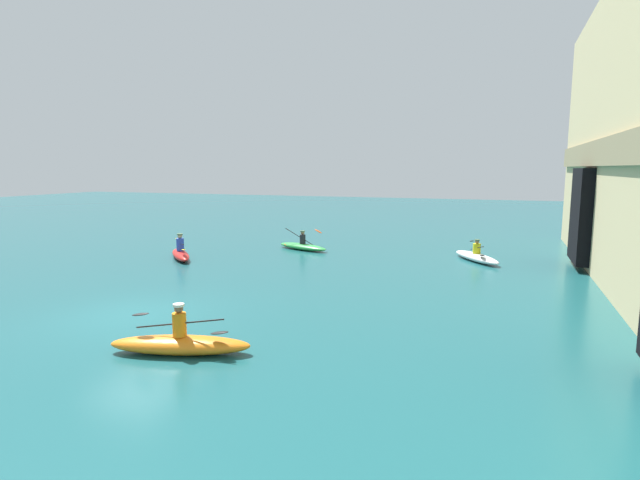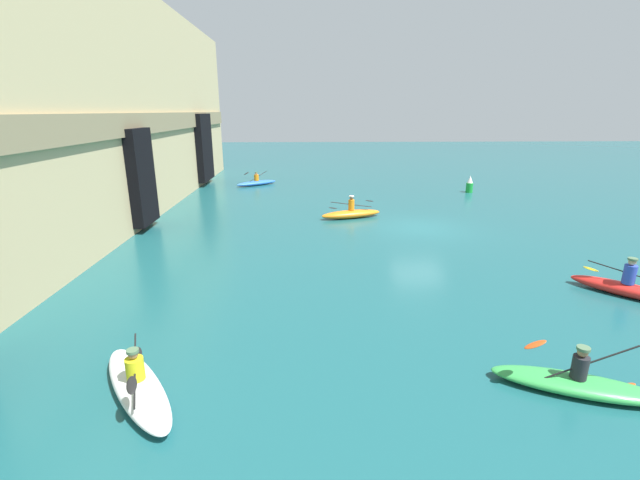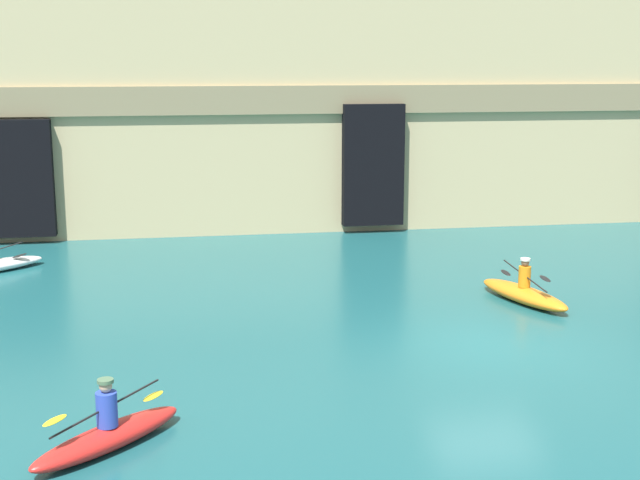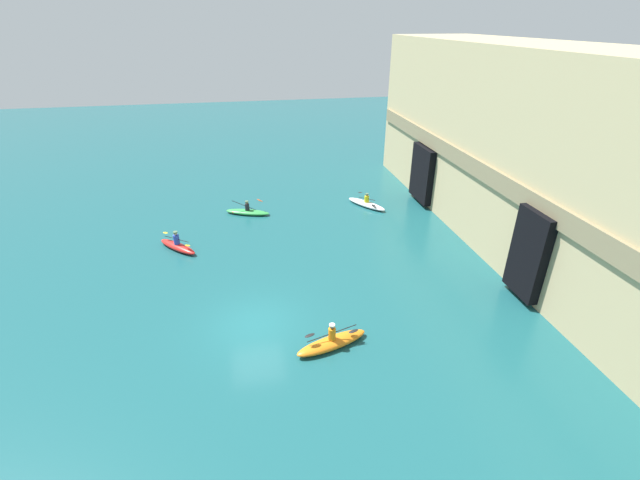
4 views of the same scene
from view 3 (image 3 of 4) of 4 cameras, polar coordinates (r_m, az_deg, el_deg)
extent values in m
plane|color=#195156|center=(20.58, 10.69, -6.54)|extent=(120.00, 120.00, 0.00)
cube|color=tan|center=(35.81, 1.88, 10.55)|extent=(43.88, 6.78, 11.32)
cube|color=#847555|center=(32.47, 3.08, 8.99)|extent=(43.00, 0.24, 1.00)
cube|color=black|center=(32.30, -19.39, 3.73)|extent=(3.08, 0.70, 4.01)
cube|color=black|center=(32.61, 3.37, 4.83)|extent=(2.23, 0.70, 4.40)
ellipsoid|color=black|center=(28.56, -18.68, -0.96)|extent=(0.47, 0.31, 0.14)
ellipsoid|color=orange|center=(24.08, 12.91, -3.42)|extent=(1.72, 3.38, 0.42)
cylinder|color=orange|center=(23.96, 12.96, -2.30)|extent=(0.32, 0.32, 0.55)
sphere|color=brown|center=(23.87, 13.00, -1.41)|extent=(0.21, 0.21, 0.21)
cylinder|color=silver|center=(23.85, 13.01, -1.22)|extent=(0.26, 0.26, 0.06)
cylinder|color=black|center=(23.95, 12.96, -2.23)|extent=(0.34, 2.20, 0.38)
ellipsoid|color=black|center=(24.82, 11.80, -2.06)|extent=(0.24, 0.46, 0.12)
ellipsoid|color=black|center=(23.10, 14.21, -2.41)|extent=(0.24, 0.46, 0.12)
ellipsoid|color=red|center=(15.43, -13.40, -12.19)|extent=(2.66, 2.59, 0.40)
cylinder|color=#2D47B7|center=(15.24, -13.49, -10.49)|extent=(0.35, 0.35, 0.59)
sphere|color=tan|center=(15.10, -13.56, -9.07)|extent=(0.22, 0.22, 0.22)
cylinder|color=#4C6B4C|center=(15.07, -13.58, -8.76)|extent=(0.27, 0.27, 0.06)
cylinder|color=black|center=(15.23, -13.49, -10.39)|extent=(1.67, 1.59, 0.31)
ellipsoid|color=yellow|center=(14.62, -16.62, -11.01)|extent=(0.44, 0.44, 0.10)
ellipsoid|color=yellow|center=(15.89, -10.63, -9.79)|extent=(0.44, 0.44, 0.10)
camera|label=1|loc=(33.81, 23.50, 7.19)|focal=28.00mm
camera|label=2|loc=(27.17, -38.20, 7.25)|focal=24.00mm
camera|label=4|loc=(29.90, 44.11, 20.47)|focal=24.00mm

